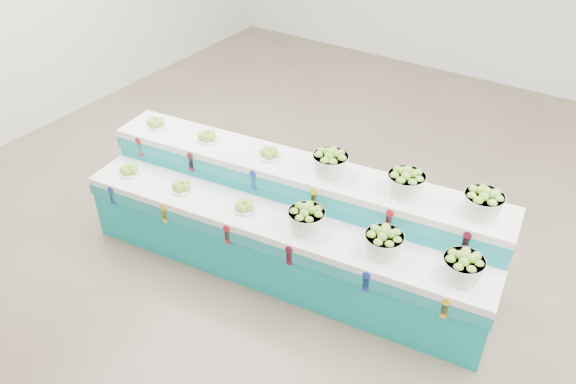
# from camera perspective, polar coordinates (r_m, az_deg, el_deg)

# --- Properties ---
(ground) EXTENTS (10.00, 10.00, 0.00)m
(ground) POSITION_cam_1_polar(r_m,az_deg,el_deg) (5.90, 6.87, -6.33)
(ground) COLOR brown
(ground) RESTS_ON ground
(display_stand) EXTENTS (4.10, 1.48, 1.02)m
(display_stand) POSITION_cam_1_polar(r_m,az_deg,el_deg) (5.46, -0.00, -3.08)
(display_stand) COLOR #109CA0
(display_stand) RESTS_ON ground
(plate_lower_left) EXTENTS (0.24, 0.24, 0.10)m
(plate_lower_left) POSITION_cam_1_polar(r_m,az_deg,el_deg) (5.96, -15.64, 2.19)
(plate_lower_left) COLOR white
(plate_lower_left) RESTS_ON display_stand
(plate_lower_mid) EXTENTS (0.24, 0.24, 0.10)m
(plate_lower_mid) POSITION_cam_1_polar(r_m,az_deg,el_deg) (5.59, -10.63, 0.62)
(plate_lower_mid) COLOR white
(plate_lower_mid) RESTS_ON display_stand
(plate_lower_right) EXTENTS (0.24, 0.24, 0.10)m
(plate_lower_right) POSITION_cam_1_polar(r_m,az_deg,el_deg) (5.25, -4.37, -1.36)
(plate_lower_right) COLOR white
(plate_lower_right) RESTS_ON display_stand
(basket_lower_left) EXTENTS (0.37, 0.37, 0.24)m
(basket_lower_left) POSITION_cam_1_polar(r_m,az_deg,el_deg) (4.97, 1.87, -2.67)
(basket_lower_left) COLOR silver
(basket_lower_left) RESTS_ON display_stand
(basket_lower_mid) EXTENTS (0.37, 0.37, 0.24)m
(basket_lower_mid) POSITION_cam_1_polar(r_m,az_deg,el_deg) (4.79, 9.59, -4.99)
(basket_lower_mid) COLOR silver
(basket_lower_mid) RESTS_ON display_stand
(basket_lower_right) EXTENTS (0.37, 0.37, 0.24)m
(basket_lower_right) POSITION_cam_1_polar(r_m,az_deg,el_deg) (4.71, 17.16, -7.16)
(basket_lower_right) COLOR silver
(basket_lower_right) RESTS_ON display_stand
(plate_upper_left) EXTENTS (0.24, 0.24, 0.10)m
(plate_upper_left) POSITION_cam_1_polar(r_m,az_deg,el_deg) (6.12, -13.13, 6.84)
(plate_upper_left) COLOR white
(plate_upper_left) RESTS_ON display_stand
(plate_upper_mid) EXTENTS (0.24, 0.24, 0.10)m
(plate_upper_mid) POSITION_cam_1_polar(r_m,az_deg,el_deg) (5.77, -8.10, 5.59)
(plate_upper_mid) COLOR white
(plate_upper_mid) RESTS_ON display_stand
(plate_upper_right) EXTENTS (0.24, 0.24, 0.10)m
(plate_upper_right) POSITION_cam_1_polar(r_m,az_deg,el_deg) (5.44, -1.86, 3.97)
(plate_upper_right) COLOR white
(plate_upper_right) RESTS_ON display_stand
(basket_upper_left) EXTENTS (0.37, 0.37, 0.24)m
(basket_upper_left) POSITION_cam_1_polar(r_m,az_deg,el_deg) (5.17, 4.28, 2.99)
(basket_upper_left) COLOR silver
(basket_upper_left) RESTS_ON display_stand
(basket_upper_mid) EXTENTS (0.37, 0.37, 0.24)m
(basket_upper_mid) POSITION_cam_1_polar(r_m,az_deg,el_deg) (5.00, 11.76, 0.97)
(basket_upper_mid) COLOR silver
(basket_upper_mid) RESTS_ON display_stand
(basket_upper_right) EXTENTS (0.37, 0.37, 0.24)m
(basket_upper_right) POSITION_cam_1_polar(r_m,az_deg,el_deg) (4.92, 19.00, -1.00)
(basket_upper_right) COLOR silver
(basket_upper_right) RESTS_ON display_stand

